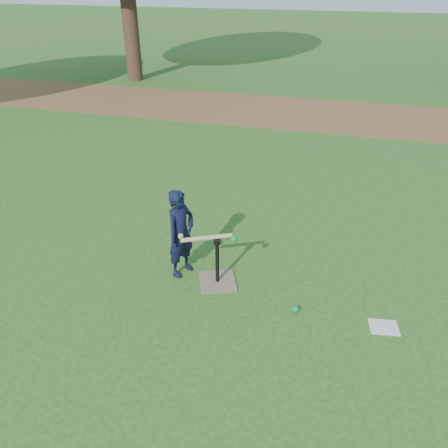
# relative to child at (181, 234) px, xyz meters

# --- Properties ---
(ground) EXTENTS (80.00, 80.00, 0.00)m
(ground) POSITION_rel_child_xyz_m (0.71, -0.13, -0.56)
(ground) COLOR #285116
(ground) RESTS_ON ground
(dirt_strip) EXTENTS (24.00, 3.00, 0.01)m
(dirt_strip) POSITION_rel_child_xyz_m (0.71, 7.37, -0.56)
(dirt_strip) COLOR brown
(dirt_strip) RESTS_ON ground
(child) EXTENTS (0.40, 0.48, 1.13)m
(child) POSITION_rel_child_xyz_m (0.00, 0.00, 0.00)
(child) COLOR black
(child) RESTS_ON ground
(wiffle_ball_ground) EXTENTS (0.08, 0.08, 0.08)m
(wiffle_ball_ground) POSITION_rel_child_xyz_m (1.46, -0.37, -0.52)
(wiffle_ball_ground) COLOR #0C8732
(wiffle_ball_ground) RESTS_ON ground
(clipboard) EXTENTS (0.33, 0.27, 0.01)m
(clipboard) POSITION_rel_child_xyz_m (2.39, -0.37, -0.56)
(clipboard) COLOR silver
(clipboard) RESTS_ON ground
(batting_tee) EXTENTS (0.56, 0.56, 0.61)m
(batting_tee) POSITION_rel_child_xyz_m (0.47, -0.09, -0.45)
(batting_tee) COLOR #76614B
(batting_tee) RESTS_ON ground
(swing_action) EXTENTS (0.68, 0.31, 0.08)m
(swing_action) POSITION_rel_child_xyz_m (0.39, -0.10, 0.07)
(swing_action) COLOR tan
(swing_action) RESTS_ON ground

